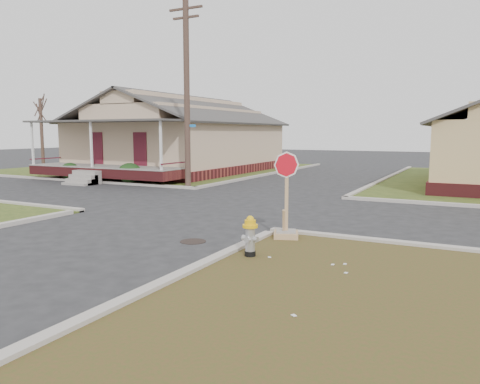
% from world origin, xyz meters
% --- Properties ---
extents(ground, '(120.00, 120.00, 0.00)m').
position_xyz_m(ground, '(0.00, 0.00, 0.00)').
color(ground, '#252528').
rests_on(ground, ground).
extents(verge_far_left, '(19.00, 19.00, 0.05)m').
position_xyz_m(verge_far_left, '(-13.00, 18.00, 0.03)').
color(verge_far_left, '#324518').
rests_on(verge_far_left, ground).
extents(curbs, '(80.00, 40.00, 0.12)m').
position_xyz_m(curbs, '(0.00, 5.00, 0.00)').
color(curbs, '#AEA69D').
rests_on(curbs, ground).
extents(manhole, '(0.64, 0.64, 0.01)m').
position_xyz_m(manhole, '(2.20, -0.50, 0.01)').
color(manhole, black).
rests_on(manhole, ground).
extents(corner_house, '(10.10, 15.50, 5.30)m').
position_xyz_m(corner_house, '(-10.00, 16.68, 2.28)').
color(corner_house, maroon).
rests_on(corner_house, ground).
extents(utility_pole, '(1.80, 0.28, 9.00)m').
position_xyz_m(utility_pole, '(-4.20, 8.90, 4.66)').
color(utility_pole, '#3F2C24').
rests_on(utility_pole, ground).
extents(tree_far_left, '(0.22, 0.22, 4.90)m').
position_xyz_m(tree_far_left, '(-18.00, 12.00, 2.50)').
color(tree_far_left, '#3F2C24').
rests_on(tree_far_left, verge_far_left).
extents(fire_hydrant, '(0.33, 0.33, 0.88)m').
position_xyz_m(fire_hydrant, '(4.13, -1.23, 0.53)').
color(fire_hydrant, black).
rests_on(fire_hydrant, ground).
extents(stop_sign, '(0.61, 0.60, 2.17)m').
position_xyz_m(stop_sign, '(4.16, 0.78, 0.52)').
color(stop_sign, tan).
rests_on(stop_sign, ground).
extents(hedge_left, '(1.30, 1.07, 1.00)m').
position_xyz_m(hedge_left, '(-12.06, 8.84, 0.55)').
color(hedge_left, black).
rests_on(hedge_left, verge_far_left).
extents(hedge_right, '(1.40, 1.15, 1.07)m').
position_xyz_m(hedge_right, '(-7.85, 8.93, 0.59)').
color(hedge_right, black).
rests_on(hedge_right, verge_far_left).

